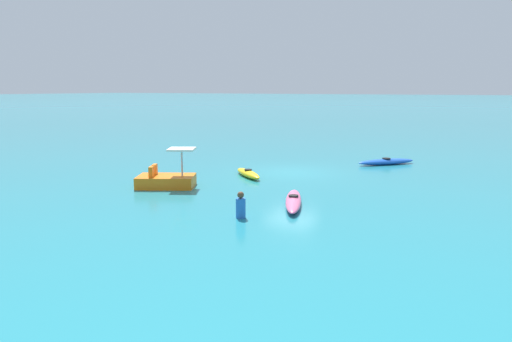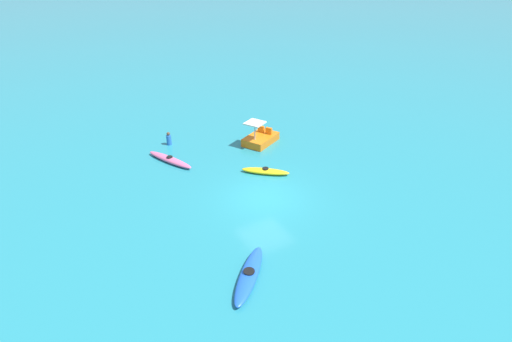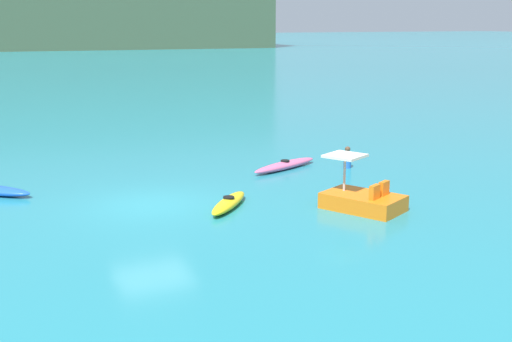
{
  "view_description": "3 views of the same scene",
  "coord_description": "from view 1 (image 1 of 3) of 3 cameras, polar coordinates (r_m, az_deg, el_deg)",
  "views": [
    {
      "loc": [
        21.93,
        9.53,
        4.2
      ],
      "look_at": [
        3.76,
        -0.08,
        0.63
      ],
      "focal_mm": 33.58,
      "sensor_mm": 36.0,
      "label": 1
    },
    {
      "loc": [
        -15.33,
        9.67,
        11.49
      ],
      "look_at": [
        2.18,
        -0.74,
        0.34
      ],
      "focal_mm": 29.05,
      "sensor_mm": 36.0,
      "label": 2
    },
    {
      "loc": [
        -5.38,
        -19.68,
        5.77
      ],
      "look_at": [
        3.88,
        0.3,
        0.69
      ],
      "focal_mm": 45.53,
      "sensor_mm": 36.0,
      "label": 3
    }
  ],
  "objects": [
    {
      "name": "ground_plane",
      "position": [
        24.27,
        4.32,
        -0.14
      ],
      "size": [
        600.0,
        600.0,
        0.0
      ],
      "primitive_type": "plane",
      "color": "teal"
    },
    {
      "name": "kayak_yellow",
      "position": [
        22.93,
        -0.94,
        -0.29
      ],
      "size": [
        2.23,
        2.43,
        0.37
      ],
      "color": "yellow",
      "rests_on": "ground_plane"
    },
    {
      "name": "kayak_pink",
      "position": [
        17.45,
        4.48,
        -3.55
      ],
      "size": [
        3.5,
        1.87,
        0.37
      ],
      "color": "pink",
      "rests_on": "ground_plane"
    },
    {
      "name": "kayak_blue",
      "position": [
        27.55,
        15.25,
        1.08
      ],
      "size": [
        2.95,
        2.91,
        0.37
      ],
      "color": "blue",
      "rests_on": "ground_plane"
    },
    {
      "name": "pedal_boat_orange",
      "position": [
        20.88,
        -10.6,
        -0.98
      ],
      "size": [
        2.42,
        2.82,
        1.68
      ],
      "color": "orange",
      "rests_on": "ground_plane"
    },
    {
      "name": "person_near_shore",
      "position": [
        15.68,
        -1.83,
        -4.23
      ],
      "size": [
        0.41,
        0.41,
        0.88
      ],
      "color": "blue",
      "rests_on": "ground_plane"
    }
  ]
}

